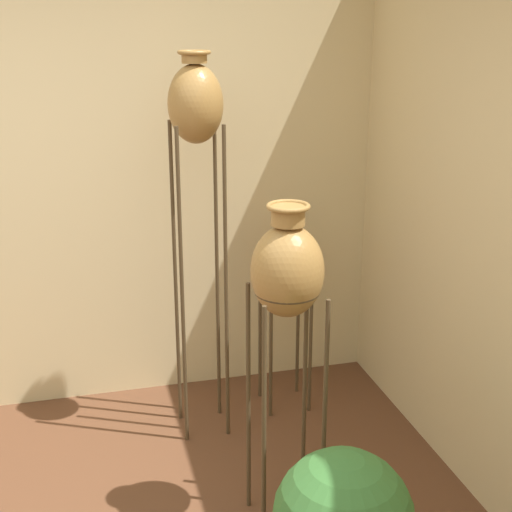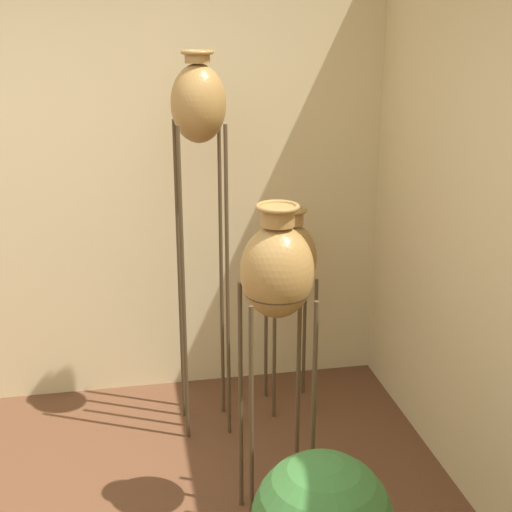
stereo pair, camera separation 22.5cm
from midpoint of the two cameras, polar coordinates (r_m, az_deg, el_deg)
The scene contains 4 objects.
wall_back at distance 4.12m, azimuth -19.71°, elevation 5.92°, with size 8.00×0.06×2.70m.
vase_stand_tall at distance 3.54m, azimuth -6.68°, elevation 10.84°, with size 0.27×0.27×2.03m.
vase_stand_medium at distance 2.88m, azimuth 0.28°, elevation -1.59°, with size 0.30×0.30×1.48m.
vase_stand_short at distance 3.95m, azimuth 0.78°, elevation -0.29°, with size 0.28×0.28×1.19m.
Camera 1 is at (0.27, -1.97, 2.16)m, focal length 50.00 mm.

